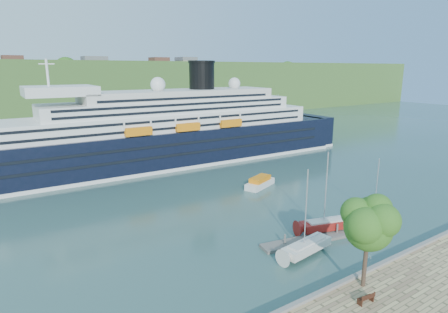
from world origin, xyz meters
TOP-DOWN VIEW (x-y plane):
  - ground at (0.00, 0.00)m, footprint 400.00×400.00m
  - far_hillside at (0.00, 145.00)m, footprint 400.00×50.00m
  - quay_coping at (0.00, -0.20)m, footprint 220.00×0.50m
  - cruise_ship at (-0.14, 55.21)m, footprint 102.57×18.21m
  - park_bench at (-7.27, -3.33)m, footprint 1.78×0.89m
  - promenade_tree at (-5.13, -1.50)m, footprint 5.89×5.89m
  - floating_pontoon at (1.40, 8.94)m, footprint 17.81×5.56m
  - sailboat_white_near at (-3.69, 7.15)m, footprint 7.89×3.09m
  - sailboat_red at (3.13, 10.03)m, footprint 8.38×4.45m
  - sailboat_white_far at (14.26, 10.58)m, footprint 6.42×4.31m
  - tender_launch at (8.02, 30.04)m, footprint 7.47×4.86m

SIDE VIEW (x-z plane):
  - ground at x=0.00m, z-range 0.00..0.00m
  - floating_pontoon at x=1.40m, z-range 0.00..0.39m
  - tender_launch at x=8.02m, z-range 0.00..1.96m
  - quay_coping at x=0.00m, z-range 1.00..1.30m
  - park_bench at x=-7.27m, z-range 1.00..2.10m
  - sailboat_white_far at x=14.26m, z-range 0.00..8.11m
  - sailboat_white_near at x=-3.69m, z-range 0.00..9.92m
  - sailboat_red at x=3.13m, z-range 0.00..10.43m
  - promenade_tree at x=-5.13m, z-range 1.00..10.76m
  - cruise_ship at x=-0.14m, z-range 0.00..22.94m
  - far_hillside at x=0.00m, z-range 0.00..24.00m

